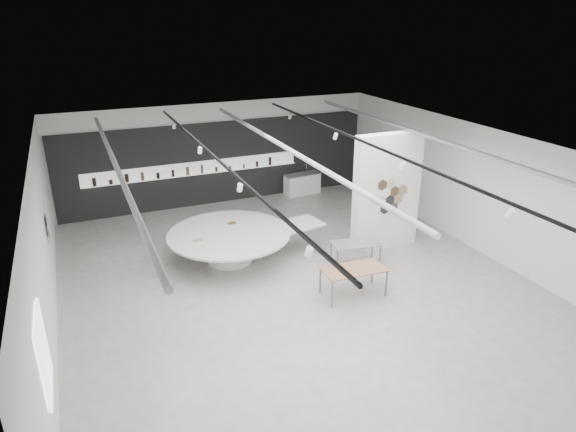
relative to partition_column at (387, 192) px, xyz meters
name	(u,v)px	position (x,y,z in m)	size (l,w,h in m)	color
room	(291,212)	(-3.59, -1.00, 0.27)	(12.02, 14.02, 3.82)	#AFABA5
back_wall_display	(218,163)	(-3.58, 5.94, -0.26)	(11.80, 0.27, 3.10)	black
partition_column	(387,192)	(0.00, 0.00, 0.00)	(2.20, 0.38, 3.60)	white
display_island	(232,242)	(-4.66, 0.90, -1.20)	(4.97, 4.11, 0.92)	white
sample_table_wood	(354,271)	(-2.38, -2.24, -1.10)	(1.66, 0.89, 0.76)	#9B6A50
sample_table_stone	(356,245)	(-1.48, -0.79, -1.16)	(1.46, 0.92, 0.70)	gray
kitchen_counter	(302,184)	(-0.26, 5.51, -1.38)	(1.53, 0.73, 1.16)	white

